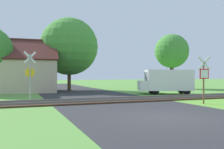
% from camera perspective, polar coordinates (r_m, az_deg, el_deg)
% --- Properties ---
extents(ground_plane, '(160.00, 160.00, 0.00)m').
position_cam_1_polar(ground_plane, '(10.72, 12.85, -9.59)').
color(ground_plane, '#5B933D').
extents(road_asphalt, '(7.97, 80.00, 0.01)m').
position_cam_1_polar(road_asphalt, '(12.41, 7.63, -8.28)').
color(road_asphalt, '#2D2D30').
rests_on(road_asphalt, ground).
extents(rail_track, '(60.00, 2.60, 0.22)m').
position_cam_1_polar(rail_track, '(16.77, -0.37, -5.96)').
color(rail_track, '#422D1E').
rests_on(rail_track, ground).
extents(stop_sign_near, '(0.87, 0.20, 2.93)m').
position_cam_1_polar(stop_sign_near, '(16.16, 20.25, -0.40)').
color(stop_sign_near, brown).
rests_on(stop_sign_near, ground).
extents(crossing_sign_far, '(0.88, 0.16, 3.44)m').
position_cam_1_polar(crossing_sign_far, '(18.31, -18.24, 0.54)').
color(crossing_sign_far, '#9E9EA5').
rests_on(crossing_sign_far, ground).
extents(house, '(7.05, 7.05, 5.59)m').
position_cam_1_polar(house, '(27.74, -19.67, 0.06)').
color(house, '#C6B293').
rests_on(house, ground).
extents(tree_far, '(4.46, 4.46, 7.15)m').
position_cam_1_polar(tree_far, '(33.85, 13.49, 5.19)').
color(tree_far, '#513823').
rests_on(tree_far, ground).
extents(tree_center, '(6.59, 6.59, 8.34)m').
position_cam_1_polar(tree_center, '(29.23, -9.75, 6.32)').
color(tree_center, '#513823').
rests_on(tree_center, ground).
extents(mail_truck, '(5.23, 3.28, 2.24)m').
position_cam_1_polar(mail_truck, '(23.67, 12.43, -1.39)').
color(mail_truck, white).
rests_on(mail_truck, ground).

